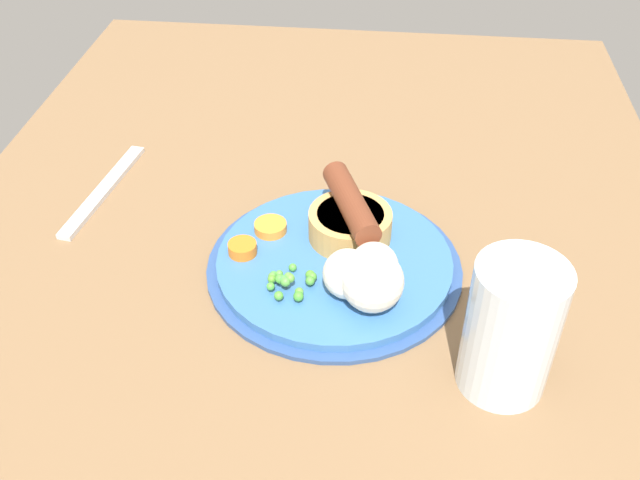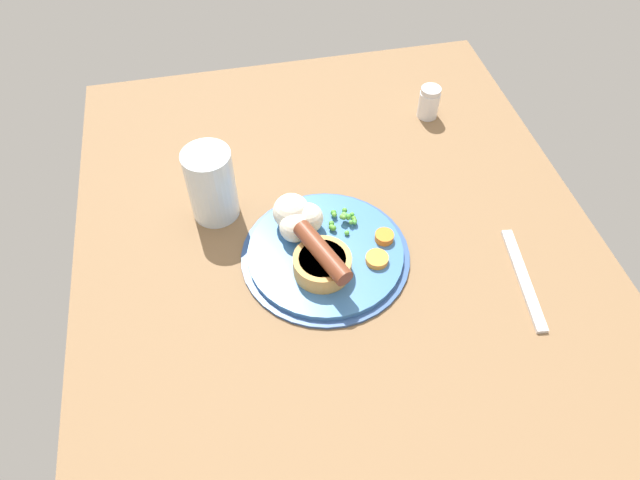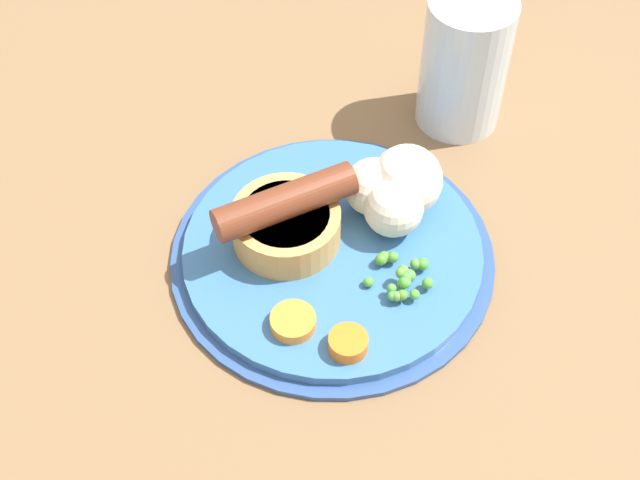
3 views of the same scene
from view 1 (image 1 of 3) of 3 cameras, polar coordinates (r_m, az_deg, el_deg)
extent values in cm
cube|color=brown|center=(74.99, -0.68, -1.21)|extent=(110.00, 80.00, 3.00)
cylinder|color=#2D4C84|center=(71.01, 1.15, -2.12)|extent=(25.34, 25.34, 0.50)
cylinder|color=#386BA8|center=(70.71, 1.15, -1.84)|extent=(23.31, 23.31, 1.40)
cylinder|color=tan|center=(72.14, 2.44, 1.35)|extent=(8.43, 8.43, 2.96)
cylinder|color=#33190C|center=(71.33, 2.47, 2.19)|extent=(6.74, 6.74, 0.30)
cylinder|color=brown|center=(70.45, 2.50, 3.14)|extent=(11.28, 6.55, 2.64)
sphere|color=#4D963D|center=(65.87, -2.79, -3.36)|extent=(0.96, 0.96, 0.96)
sphere|color=#4E952D|center=(67.35, -0.80, -2.80)|extent=(0.93, 0.93, 0.93)
sphere|color=#559736|center=(65.52, -1.56, -4.17)|extent=(0.83, 0.83, 0.83)
sphere|color=#599638|center=(66.06, -2.40, -3.07)|extent=(0.88, 0.88, 0.88)
sphere|color=#589E3B|center=(66.22, -2.54, -2.92)|extent=(0.81, 0.81, 0.81)
sphere|color=#4C9833|center=(65.34, -3.32, -4.47)|extent=(0.87, 0.87, 0.87)
sphere|color=#44952F|center=(65.19, -1.68, -4.53)|extent=(0.96, 0.96, 0.96)
sphere|color=green|center=(66.07, -2.91, -3.19)|extent=(0.91, 0.91, 0.91)
sphere|color=green|center=(67.45, -3.74, -2.78)|extent=(0.73, 0.73, 0.73)
sphere|color=#53922D|center=(66.85, -3.88, -3.14)|extent=(0.81, 0.81, 0.81)
sphere|color=green|center=(66.24, -3.98, -3.72)|extent=(0.77, 0.77, 0.77)
sphere|color=green|center=(66.30, -3.21, -3.12)|extent=(0.95, 0.95, 0.95)
sphere|color=#4A9335|center=(66.64, -0.80, -3.28)|extent=(0.90, 0.90, 0.90)
sphere|color=#539932|center=(66.50, -3.15, -3.07)|extent=(0.73, 0.73, 0.73)
sphere|color=#4F9A31|center=(66.00, -2.75, -3.34)|extent=(0.74, 0.74, 0.74)
sphere|color=#4D9832|center=(67.17, -0.64, -2.97)|extent=(0.94, 0.94, 0.94)
sphere|color=#57913F|center=(67.20, -3.85, -2.92)|extent=(0.79, 0.79, 0.79)
sphere|color=#51993E|center=(67.25, -3.27, -2.72)|extent=(0.73, 0.73, 0.73)
sphere|color=#4C9E38|center=(68.58, -2.20, -2.21)|extent=(0.80, 0.80, 0.80)
sphere|color=silver|center=(63.64, 4.23, -3.33)|extent=(5.69, 5.69, 5.69)
sphere|color=silver|center=(65.95, 4.32, -2.12)|extent=(4.62, 4.62, 4.62)
sphere|color=silver|center=(65.00, 2.26, -2.72)|extent=(4.69, 4.69, 4.69)
cylinder|color=orange|center=(70.81, -6.22, -0.66)|extent=(3.45, 3.45, 1.19)
cylinder|color=orange|center=(73.06, -4.03, 0.85)|extent=(4.15, 4.15, 0.98)
cube|color=silver|center=(84.85, -16.91, 3.87)|extent=(18.05, 4.10, 0.60)
cylinder|color=silver|center=(58.74, 15.04, -6.87)|extent=(7.41, 7.41, 12.28)
camera|label=2|loc=(1.06, 15.69, 49.77)|focal=32.00mm
camera|label=3|loc=(0.74, -43.28, 38.08)|focal=50.00mm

